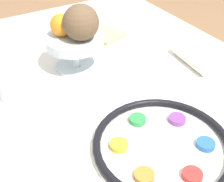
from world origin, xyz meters
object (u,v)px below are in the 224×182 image
Objects in this scene: napkin_roll at (192,58)px; bread_plate at (106,36)px; fruit_stand at (75,45)px; cup_mid at (10,91)px; coconut at (81,22)px; seder_plate at (162,145)px; orange_fruit at (61,25)px.

bread_plate is at bearing 24.97° from napkin_roll.
fruit_stand is at bearing 62.13° from napkin_roll.
fruit_stand reaches higher than cup_mid.
coconut reaches higher than napkin_roll.
fruit_stand is 0.09m from coconut.
seder_plate is 0.63m from bread_plate.
fruit_stand is 0.41m from napkin_roll.
orange_fruit reaches higher than bread_plate.
seder_plate is 0.51m from orange_fruit.
fruit_stand is 2.90× the size of cup_mid.
seder_plate is at bearing -177.88° from fruit_stand.
orange_fruit is 0.46m from napkin_roll.
bread_plate is (0.14, -0.20, -0.08)m from fruit_stand.
coconut is 1.73× the size of cup_mid.
fruit_stand is 2.65× the size of orange_fruit.
fruit_stand is 0.26m from cup_mid.
cup_mid is (-0.10, 0.22, -0.12)m from orange_fruit.
seder_plate is at bearing 162.68° from bread_plate.
seder_plate is 4.76× the size of orange_fruit.
fruit_stand is 1.07× the size of bread_plate.
cup_mid is at bearing 113.72° from orange_fruit.
coconut is 0.30m from cup_mid.
orange_fruit is at bearing 37.29° from coconut.
cup_mid reaches higher than seder_plate.
seder_plate is at bearing -174.64° from orange_fruit.
napkin_roll is 0.62m from cup_mid.
seder_plate is 1.80× the size of fruit_stand.
orange_fruit reaches higher than napkin_roll.
coconut is 0.41m from napkin_roll.
cup_mid is (-0.04, 0.26, -0.14)m from coconut.
orange_fruit is 0.40× the size of bread_plate.
seder_plate is 1.93× the size of bread_plate.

